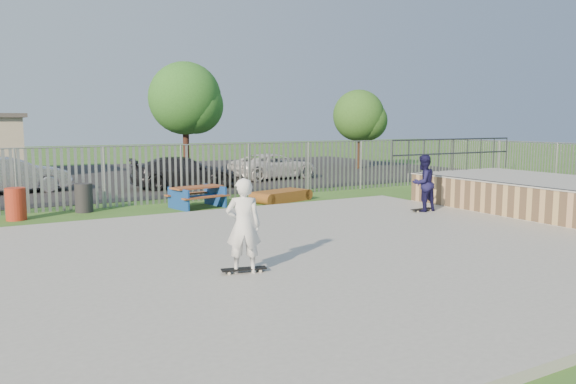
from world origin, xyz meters
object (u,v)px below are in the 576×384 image
car_silver (11,175)px  car_white (274,166)px  car_dark (184,172)px  skater_white (243,226)px  picnic_table (197,197)px  funbox (281,196)px  tree_mid (185,99)px  skater_navy (423,183)px  trash_bin_grey (84,198)px  tree_right (359,116)px  trash_bin_red (16,204)px

car_silver → car_white: size_ratio=0.98×
car_dark → skater_white: size_ratio=2.68×
car_white → skater_white: skater_white is taller
picnic_table → car_dark: bearing=64.2°
car_dark → funbox: bearing=-152.8°
tree_mid → skater_navy: tree_mid is taller
skater_navy → trash_bin_grey: bearing=-38.5°
funbox → tree_mid: size_ratio=0.35×
car_silver → tree_mid: size_ratio=0.73×
tree_right → funbox: bearing=-137.6°
car_white → tree_mid: (-2.72, 4.90, 3.38)m
funbox → trash_bin_grey: 6.56m
trash_bin_grey → car_silver: 6.41m
picnic_table → car_white: bearing=35.7°
tree_right → car_dark: bearing=-160.8°
trash_bin_red → skater_white: bearing=-71.4°
funbox → car_white: car_white is taller
tree_right → skater_white: (-16.15, -18.14, -2.15)m
trash_bin_red → tree_mid: bearing=51.1°
trash_bin_red → trash_bin_grey: bearing=14.9°
trash_bin_red → tree_mid: tree_mid is taller
picnic_table → car_silver: (-5.00, 7.08, 0.37)m
car_dark → tree_right: bearing=-60.1°
car_silver → car_dark: size_ratio=0.96×
trash_bin_red → trash_bin_grey: (1.95, 0.52, -0.02)m
trash_bin_grey → tree_right: (17.19, 8.79, 2.69)m
trash_bin_red → tree_mid: (9.17, 11.36, 3.55)m
tree_mid → trash_bin_red: bearing=-128.9°
funbox → car_silver: bearing=122.3°
funbox → car_white: bearing=47.2°
car_white → skater_navy: size_ratio=2.64×
car_silver → skater_white: size_ratio=2.58×
picnic_table → tree_mid: size_ratio=0.32×
trash_bin_red → skater_navy: 11.80m
picnic_table → tree_right: 17.09m
car_silver → skater_navy: bearing=-145.2°
trash_bin_red → car_silver: car_silver is taller
picnic_table → car_silver: 8.68m
tree_mid → tree_right: bearing=-11.7°
tree_mid → skater_white: 21.34m
skater_navy → car_silver: bearing=-54.0°
trash_bin_red → car_silver: bearing=87.3°
trash_bin_red → car_white: 13.54m
trash_bin_red → trash_bin_grey: 2.01m
funbox → skater_white: (-5.45, -8.37, 0.80)m
trash_bin_red → skater_navy: size_ratio=0.55×
car_dark → trash_bin_grey: bearing=143.5°
trash_bin_grey → car_white: (9.95, 5.95, 0.19)m
funbox → tree_right: 14.79m
tree_right → trash_bin_grey: bearing=-152.9°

